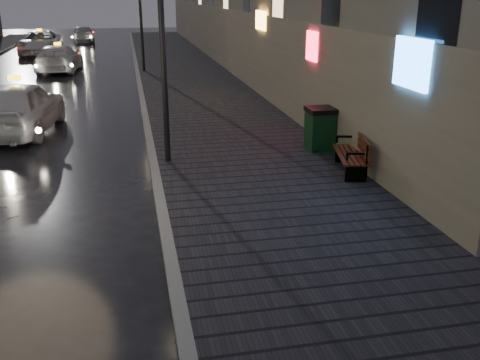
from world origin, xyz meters
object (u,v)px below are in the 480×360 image
at_px(bench, 354,153).
at_px(trash_bin, 320,128).
at_px(lamp_near, 161,17).
at_px(taxi_near, 19,107).
at_px(taxi_mid, 59,58).
at_px(lamp_far, 140,3).
at_px(car_far, 83,34).
at_px(taxi_far, 41,43).

xyz_separation_m(bench, trash_bin, (-0.11, 1.90, 0.13)).
distance_m(lamp_near, trash_bin, 4.84).
height_order(taxi_near, taxi_mid, taxi_near).
distance_m(lamp_far, taxi_near, 12.78).
xyz_separation_m(lamp_near, trash_bin, (3.95, 0.21, -2.78)).
distance_m(lamp_near, taxi_mid, 18.37).
bearing_deg(bench, lamp_far, 115.49).
relative_size(taxi_near, car_far, 1.13).
height_order(bench, car_far, car_far).
bearing_deg(bench, taxi_near, 156.64).
bearing_deg(car_far, taxi_near, 84.36).
bearing_deg(taxi_near, taxi_mid, -81.79).
xyz_separation_m(taxi_near, taxi_mid, (-0.28, 13.43, -0.10)).
bearing_deg(lamp_near, lamp_far, 90.00).
xyz_separation_m(taxi_mid, car_far, (0.09, 17.54, 0.01)).
height_order(bench, trash_bin, trash_bin).
xyz_separation_m(trash_bin, taxi_near, (-8.02, 3.99, 0.09)).
bearing_deg(lamp_far, trash_bin, -75.96).
bearing_deg(car_far, taxi_mid, 83.71).
bearing_deg(lamp_far, lamp_near, -90.00).
relative_size(lamp_far, taxi_far, 0.96).
height_order(trash_bin, car_far, car_far).
relative_size(lamp_near, lamp_far, 1.00).
bearing_deg(lamp_near, trash_bin, 2.99).
relative_size(taxi_near, taxi_mid, 0.98).
distance_m(trash_bin, taxi_mid, 19.29).
bearing_deg(trash_bin, lamp_far, 103.54).
xyz_separation_m(taxi_near, car_far, (-0.20, 30.97, -0.09)).
bearing_deg(taxi_near, car_far, -82.64).
height_order(taxi_mid, taxi_far, taxi_far).
distance_m(taxi_mid, car_far, 17.54).
distance_m(trash_bin, taxi_near, 8.95).
distance_m(bench, trash_bin, 1.91).
xyz_separation_m(trash_bin, car_far, (-8.22, 34.95, -0.01)).
height_order(taxi_mid, car_far, car_far).
xyz_separation_m(taxi_far, car_far, (2.23, 8.51, -0.07)).
bearing_deg(lamp_far, taxi_far, 121.39).
relative_size(taxi_far, car_far, 1.34).
relative_size(lamp_near, car_far, 1.28).
height_order(taxi_near, car_far, taxi_near).
bearing_deg(car_far, trash_bin, 97.23).
xyz_separation_m(bench, taxi_mid, (-8.42, 19.32, 0.11)).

